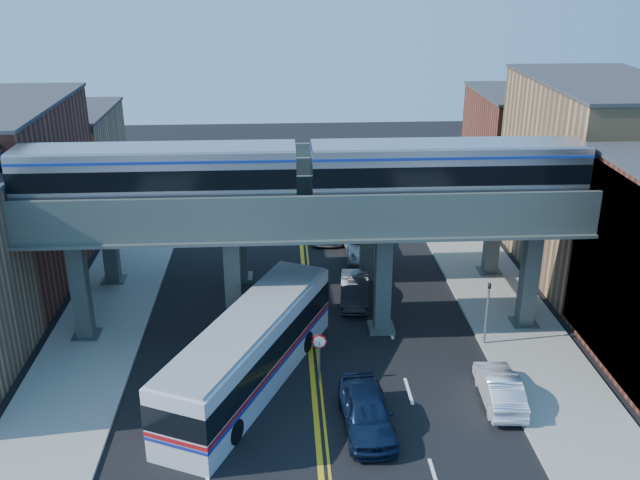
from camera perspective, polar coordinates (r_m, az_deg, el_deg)
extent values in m
plane|color=black|center=(32.70, -0.29, -14.21)|extent=(120.00, 120.00, 0.00)
cube|color=gray|center=(42.38, -16.84, -6.05)|extent=(5.00, 70.00, 0.16)
cube|color=gray|center=(43.09, 14.51, -5.30)|extent=(5.00, 70.00, 0.16)
cube|color=brown|center=(47.76, -24.19, 3.18)|extent=(8.00, 14.00, 11.00)
cube|color=#A07D52|center=(59.96, -19.87, 5.85)|extent=(8.00, 10.00, 8.00)
cube|color=#A07D52|center=(48.64, 21.03, 4.60)|extent=(8.00, 14.00, 12.00)
cube|color=brown|center=(60.65, 16.07, 6.97)|extent=(8.00, 10.00, 9.00)
cube|color=teal|center=(37.23, 22.34, -2.80)|extent=(0.10, 9.50, 9.50)
cube|color=#3A4342|center=(39.51, -18.63, -3.65)|extent=(0.85, 0.85, 6.00)
cube|color=#3A4342|center=(38.13, -6.96, -3.52)|extent=(0.85, 0.85, 6.00)
cube|color=#3A4342|center=(38.41, 5.05, -3.25)|extent=(0.85, 0.85, 6.00)
cube|color=#3A4342|center=(40.31, 16.40, -2.85)|extent=(0.85, 0.85, 6.00)
cube|color=#49544E|center=(36.63, -0.96, 1.84)|extent=(52.00, 3.60, 1.40)
cube|color=#3A4342|center=(45.73, -16.51, 0.12)|extent=(0.85, 0.85, 6.00)
cube|color=#3A4342|center=(44.55, -6.45, 0.34)|extent=(0.85, 0.85, 6.00)
cube|color=#3A4342|center=(44.79, 3.82, 0.56)|extent=(0.85, 0.85, 6.00)
cube|color=#3A4342|center=(46.42, 13.67, 0.75)|extent=(0.85, 0.85, 6.00)
cube|color=#49544E|center=(43.27, -1.35, 5.02)|extent=(52.00, 3.60, 1.40)
cube|color=black|center=(37.86, -19.36, 2.54)|extent=(2.00, 2.00, 0.23)
cube|color=black|center=(36.38, -5.85, 2.93)|extent=(2.00, 2.00, 0.23)
cube|color=#B8BAC2|center=(36.39, -12.95, 5.08)|extent=(13.83, 2.64, 2.91)
cube|color=black|center=(36.35, -12.97, 5.31)|extent=(13.85, 2.70, 1.00)
cube|color=black|center=(36.56, 3.24, 3.11)|extent=(2.00, 2.00, 0.23)
cube|color=black|center=(38.55, 16.45, 3.23)|extent=(2.00, 2.00, 0.23)
cube|color=#B8BAC2|center=(36.84, 10.18, 5.50)|extent=(13.83, 2.64, 2.91)
cube|color=black|center=(36.80, 10.20, 5.73)|extent=(13.85, 2.70, 1.00)
cylinder|color=slate|center=(34.56, -0.06, -9.72)|extent=(0.09, 0.09, 2.30)
cylinder|color=red|center=(34.00, -0.06, -8.14)|extent=(0.76, 0.04, 0.76)
cylinder|color=slate|center=(38.37, 13.16, -6.15)|extent=(0.12, 0.12, 3.20)
imported|color=black|center=(37.47, 13.42, -3.38)|extent=(0.15, 0.18, 0.90)
cube|color=silver|center=(34.34, -5.62, -8.93)|extent=(8.16, 13.38, 3.46)
cube|color=black|center=(34.12, -5.64, -8.29)|extent=(8.23, 13.45, 1.17)
cube|color=#B21419|center=(34.52, -5.60, -9.41)|extent=(8.22, 13.44, 0.20)
cylinder|color=black|center=(31.88, -9.06, -14.37)|extent=(3.19, 2.25, 1.11)
cylinder|color=black|center=(37.84, -3.01, -7.77)|extent=(3.19, 2.25, 1.11)
imported|color=black|center=(31.78, 3.77, -13.52)|extent=(2.35, 5.25, 1.75)
imported|color=#2A2A2C|center=(42.41, 2.79, -3.98)|extent=(2.09, 4.81, 1.54)
imported|color=silver|center=(48.56, 3.56, -0.55)|extent=(2.58, 5.47, 1.51)
imported|color=#9A9A9F|center=(52.29, 0.68, 1.26)|extent=(3.04, 5.97, 1.66)
imported|color=silver|center=(34.43, 14.18, -11.40)|extent=(1.82, 4.62, 1.50)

